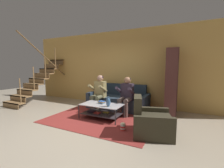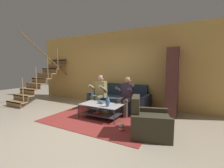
{
  "view_description": "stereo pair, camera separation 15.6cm",
  "coord_description": "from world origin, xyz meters",
  "px_view_note": "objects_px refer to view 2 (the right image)",
  "views": [
    {
      "loc": [
        2.4,
        -3.05,
        1.49
      ],
      "look_at": [
        0.39,
        1.04,
        0.98
      ],
      "focal_mm": 24.0,
      "sensor_mm": 36.0,
      "label": 1
    },
    {
      "loc": [
        2.54,
        -2.98,
        1.49
      ],
      "look_at": [
        0.39,
        1.04,
        0.98
      ],
      "focal_mm": 24.0,
      "sensor_mm": 36.0,
      "label": 2
    }
  ],
  "objects_px": {
    "book_stack": "(102,102)",
    "coffee_table": "(101,109)",
    "person_seated_left": "(99,91)",
    "couch": "(119,100)",
    "person_seated_right": "(126,94)",
    "armchair": "(149,123)",
    "popcorn_tub": "(121,127)",
    "bookshelf": "(174,87)",
    "vase": "(108,102)"
  },
  "relations": [
    {
      "from": "book_stack",
      "to": "coffee_table",
      "type": "bearing_deg",
      "value": -68.6
    },
    {
      "from": "person_seated_left",
      "to": "couch",
      "type": "bearing_deg",
      "value": 47.89
    },
    {
      "from": "person_seated_right",
      "to": "armchair",
      "type": "distance_m",
      "value": 1.53
    },
    {
      "from": "person_seated_left",
      "to": "armchair",
      "type": "relative_size",
      "value": 1.19
    },
    {
      "from": "popcorn_tub",
      "to": "book_stack",
      "type": "bearing_deg",
      "value": 147.01
    },
    {
      "from": "book_stack",
      "to": "bookshelf",
      "type": "relative_size",
      "value": 0.11
    },
    {
      "from": "book_stack",
      "to": "bookshelf",
      "type": "distance_m",
      "value": 2.34
    },
    {
      "from": "couch",
      "to": "person_seated_left",
      "type": "bearing_deg",
      "value": -132.11
    },
    {
      "from": "person_seated_left",
      "to": "popcorn_tub",
      "type": "height_order",
      "value": "person_seated_left"
    },
    {
      "from": "armchair",
      "to": "person_seated_right",
      "type": "bearing_deg",
      "value": 132.49
    },
    {
      "from": "person_seated_right",
      "to": "coffee_table",
      "type": "distance_m",
      "value": 0.92
    },
    {
      "from": "armchair",
      "to": "vase",
      "type": "bearing_deg",
      "value": 167.06
    },
    {
      "from": "person_seated_right",
      "to": "armchair",
      "type": "bearing_deg",
      "value": -47.51
    },
    {
      "from": "couch",
      "to": "bookshelf",
      "type": "bearing_deg",
      "value": 7.18
    },
    {
      "from": "couch",
      "to": "coffee_table",
      "type": "distance_m",
      "value": 1.24
    },
    {
      "from": "vase",
      "to": "armchair",
      "type": "distance_m",
      "value": 1.26
    },
    {
      "from": "couch",
      "to": "armchair",
      "type": "xyz_separation_m",
      "value": [
        1.51,
        -1.65,
        -0.01
      ]
    },
    {
      "from": "book_stack",
      "to": "popcorn_tub",
      "type": "xyz_separation_m",
      "value": [
        0.92,
        -0.6,
        -0.36
      ]
    },
    {
      "from": "armchair",
      "to": "popcorn_tub",
      "type": "height_order",
      "value": "armchair"
    },
    {
      "from": "vase",
      "to": "popcorn_tub",
      "type": "xyz_separation_m",
      "value": [
        0.58,
        -0.37,
        -0.45
      ]
    },
    {
      "from": "armchair",
      "to": "coffee_table",
      "type": "bearing_deg",
      "value": 164.68
    },
    {
      "from": "vase",
      "to": "person_seated_left",
      "type": "bearing_deg",
      "value": 134.38
    },
    {
      "from": "bookshelf",
      "to": "popcorn_tub",
      "type": "bearing_deg",
      "value": -115.33
    },
    {
      "from": "couch",
      "to": "coffee_table",
      "type": "height_order",
      "value": "couch"
    },
    {
      "from": "book_stack",
      "to": "armchair",
      "type": "bearing_deg",
      "value": -18.2
    },
    {
      "from": "person_seated_left",
      "to": "person_seated_right",
      "type": "distance_m",
      "value": 1.0
    },
    {
      "from": "book_stack",
      "to": "popcorn_tub",
      "type": "height_order",
      "value": "book_stack"
    },
    {
      "from": "bookshelf",
      "to": "book_stack",
      "type": "bearing_deg",
      "value": -143.43
    },
    {
      "from": "person_seated_left",
      "to": "book_stack",
      "type": "xyz_separation_m",
      "value": [
        0.46,
        -0.59,
        -0.21
      ]
    },
    {
      "from": "couch",
      "to": "person_seated_right",
      "type": "relative_size",
      "value": 1.81
    },
    {
      "from": "person_seated_right",
      "to": "book_stack",
      "type": "bearing_deg",
      "value": -132.53
    },
    {
      "from": "vase",
      "to": "book_stack",
      "type": "bearing_deg",
      "value": 145.82
    },
    {
      "from": "bookshelf",
      "to": "couch",
      "type": "bearing_deg",
      "value": -172.82
    },
    {
      "from": "person_seated_left",
      "to": "person_seated_right",
      "type": "bearing_deg",
      "value": -0.17
    },
    {
      "from": "vase",
      "to": "couch",
      "type": "bearing_deg",
      "value": 102.4
    },
    {
      "from": "coffee_table",
      "to": "popcorn_tub",
      "type": "height_order",
      "value": "coffee_table"
    },
    {
      "from": "coffee_table",
      "to": "vase",
      "type": "relative_size",
      "value": 4.44
    },
    {
      "from": "person_seated_left",
      "to": "bookshelf",
      "type": "distance_m",
      "value": 2.46
    },
    {
      "from": "person_seated_left",
      "to": "popcorn_tub",
      "type": "bearing_deg",
      "value": -40.64
    },
    {
      "from": "couch",
      "to": "coffee_table",
      "type": "bearing_deg",
      "value": -90.02
    },
    {
      "from": "bookshelf",
      "to": "armchair",
      "type": "relative_size",
      "value": 2.01
    },
    {
      "from": "couch",
      "to": "person_seated_left",
      "type": "relative_size",
      "value": 1.76
    },
    {
      "from": "book_stack",
      "to": "bookshelf",
      "type": "xyz_separation_m",
      "value": [
        1.85,
        1.38,
        0.41
      ]
    },
    {
      "from": "person_seated_left",
      "to": "coffee_table",
      "type": "xyz_separation_m",
      "value": [
        0.5,
        -0.69,
        -0.38
      ]
    },
    {
      "from": "bookshelf",
      "to": "popcorn_tub",
      "type": "distance_m",
      "value": 2.32
    },
    {
      "from": "couch",
      "to": "armchair",
      "type": "distance_m",
      "value": 2.24
    },
    {
      "from": "bookshelf",
      "to": "armchair",
      "type": "bearing_deg",
      "value": -99.37
    },
    {
      "from": "coffee_table",
      "to": "armchair",
      "type": "bearing_deg",
      "value": -15.32
    },
    {
      "from": "bookshelf",
      "to": "popcorn_tub",
      "type": "relative_size",
      "value": 10.92
    },
    {
      "from": "coffee_table",
      "to": "bookshelf",
      "type": "bearing_deg",
      "value": 38.99
    }
  ]
}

